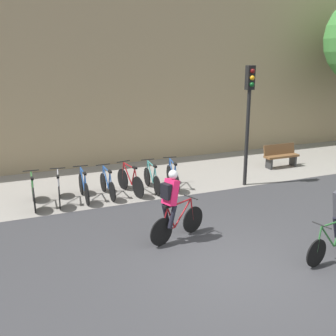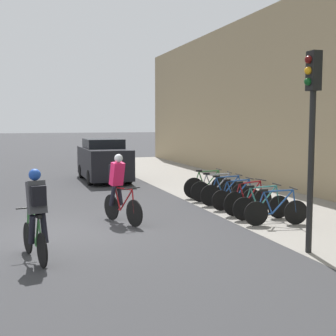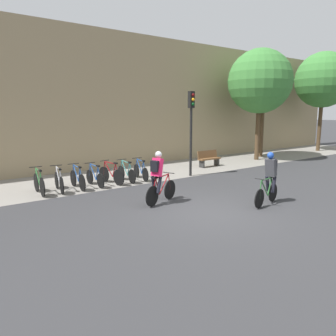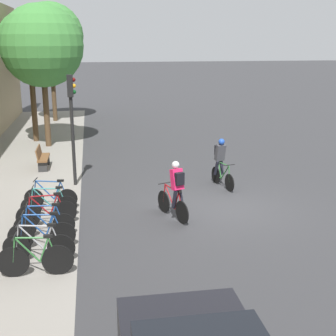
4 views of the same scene
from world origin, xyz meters
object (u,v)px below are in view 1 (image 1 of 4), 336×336
Objects in this scene: parked_bike_0 at (33,193)px; parked_bike_3 at (107,185)px; parked_bike_5 at (152,179)px; parked_bike_1 at (59,190)px; cyclist_pink at (173,204)px; parked_bike_4 at (130,181)px; traffic_light_pole at (249,105)px; bench at (281,156)px; parked_bike_6 at (173,176)px; parked_bike_2 at (84,187)px.

parked_bike_0 is 1.04× the size of parked_bike_3.
parked_bike_1 is at bearing 179.99° from parked_bike_5.
cyclist_pink is 1.06× the size of parked_bike_4.
traffic_light_pole is at bearing -12.54° from parked_bike_5.
cyclist_pink is 3.79m from parked_bike_3.
bench is at bearing 6.24° from parked_bike_4.
parked_bike_0 is 1.20× the size of bench.
traffic_light_pole is at bearing -16.27° from parked_bike_6.
parked_bike_4 is at bearing -0.02° from parked_bike_0.
cyclist_pink is at bearing -60.36° from parked_bike_1.
traffic_light_pole is 3.66m from bench.
parked_bike_5 is 1.18× the size of bench.
parked_bike_3 is at bearing -0.02° from parked_bike_1.
parked_bike_6 is (1.61, 3.69, -0.56)m from cyclist_pink.
parked_bike_4 reaches higher than parked_bike_6.
parked_bike_1 is at bearing 119.64° from cyclist_pink.
parked_bike_1 reaches higher than bench.
parked_bike_4 is (1.48, 0.00, 0.00)m from parked_bike_2.
parked_bike_1 is 1.06× the size of parked_bike_3.
parked_bike_5 is at bearing -0.01° from parked_bike_1.
parked_bike_1 is at bearing -0.12° from parked_bike_0.
parked_bike_1 is at bearing 179.98° from parked_bike_3.
parked_bike_1 reaches higher than parked_bike_3.
parked_bike_4 reaches higher than parked_bike_3.
parked_bike_6 is (2.22, -0.00, 0.01)m from parked_bike_3.
parked_bike_2 is (0.74, 0.00, -0.00)m from parked_bike_1.
parked_bike_2 is at bearing 0.01° from parked_bike_1.
cyclist_pink is at bearing -80.51° from parked_bike_3.
parked_bike_5 is at bearing 167.46° from traffic_light_pole.
bench is at bearing 4.26° from parked_bike_0.
parked_bike_3 is at bearing 99.49° from cyclist_pink.
parked_bike_2 is 5.87m from traffic_light_pole.
parked_bike_1 reaches higher than parked_bike_2.
parked_bike_0 is at bearing 179.97° from parked_bike_5.
parked_bike_4 is 1.01× the size of parked_bike_6.
parked_bike_1 is 0.74m from parked_bike_2.
parked_bike_6 is at bearing -0.02° from parked_bike_2.
parked_bike_4 is (2.23, 0.00, 0.00)m from parked_bike_1.
cyclist_pink is 1.07× the size of parked_bike_5.
bench is at bearing 7.07° from parked_bike_5.
parked_bike_0 is 1.48m from parked_bike_2.
parked_bike_0 is 7.24m from traffic_light_pole.
parked_bike_3 is at bearing -0.05° from parked_bike_0.
bench is (9.34, 0.70, 0.04)m from parked_bike_0.
parked_bike_1 is 1.01× the size of parked_bike_2.
traffic_light_pole is at bearing -7.40° from parked_bike_2.
parked_bike_3 is 5.21m from traffic_light_pole.
parked_bike_0 is at bearing 179.97° from parked_bike_6.
cyclist_pink is at bearing -69.79° from parked_bike_2.
parked_bike_3 is 7.15m from bench.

